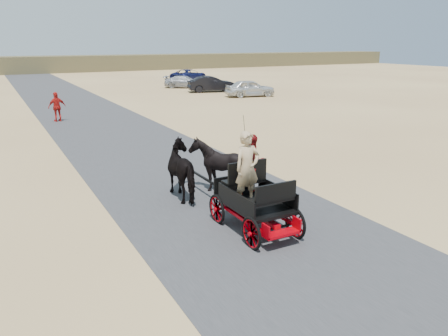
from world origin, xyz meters
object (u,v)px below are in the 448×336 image
pedestrian (57,107)px  car_c (185,82)px  horse_right (218,165)px  car_a (250,88)px  car_b (212,84)px  horse_left (186,170)px  carriage (254,216)px  car_d (189,75)px

pedestrian → car_c: bearing=-145.3°
horse_right → car_a: size_ratio=0.41×
horse_right → car_b: size_ratio=0.39×
horse_left → car_c: bearing=-113.4°
carriage → car_b: (13.06, 28.15, 0.36)m
car_b → car_c: bearing=23.4°
carriage → horse_right: 3.09m
carriage → horse_right: size_ratio=1.41×
pedestrian → car_b: (15.01, 9.63, -0.14)m
carriage → car_a: car_a is taller
horse_left → car_d: horse_left is taller
car_a → car_c: 9.53m
car_b → carriage: bearing=169.5°
car_c → car_d: bearing=7.4°
car_a → carriage: bearing=159.3°
carriage → horse_left: size_ratio=1.20×
car_a → car_d: car_a is taller
pedestrian → car_b: size_ratio=0.39×
horse_right → car_a: (13.78, 20.42, -0.13)m
car_b → car_d: size_ratio=0.86×
carriage → horse_right: (0.55, 3.00, 0.49)m
horse_left → horse_right: 1.10m
car_a → car_d: bearing=5.9°
horse_left → car_d: 39.65m
pedestrian → car_b: bearing=-157.5°
car_a → car_b: size_ratio=0.96×
pedestrian → car_d: 27.16m
carriage → pedestrian: bearing=96.0°
car_c → horse_left: bearing=-168.7°
pedestrian → car_d: bearing=-140.6°
car_d → horse_left: bearing=123.1°
carriage → horse_right: horse_right is taller
horse_left → car_a: horse_left is taller
car_b → car_d: (2.61, 11.03, -0.02)m
carriage → car_d: car_d is taller
horse_left → pedestrian: bearing=-84.8°
carriage → horse_left: 3.09m
car_b → car_c: car_b is taller
pedestrian → car_d: pedestrian is taller
horse_left → car_a: size_ratio=0.48×
pedestrian → carriage: bearing=85.9°
horse_left → pedestrian: (-1.41, 15.52, 0.02)m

